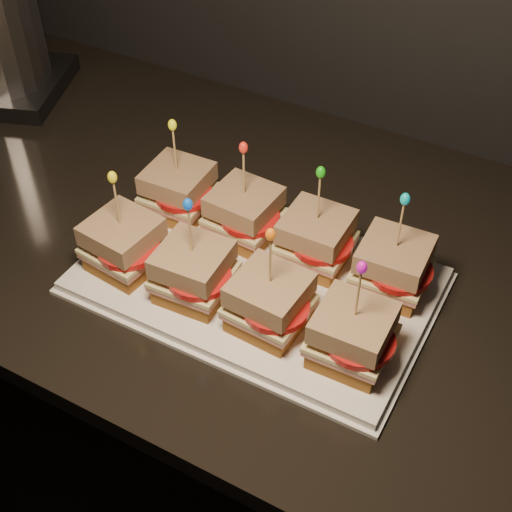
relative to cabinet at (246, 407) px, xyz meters
The scene contains 60 objects.
cabinet is the anchor object (origin of this frame).
granite_slab 0.44m from the cabinet, ahead, with size 2.24×0.73×0.03m, color black.
platter 0.48m from the cabinet, 51.53° to the right, with size 0.46×0.29×0.02m, color white.
platter_rim 0.47m from the cabinet, 51.53° to the right, with size 0.47×0.30×0.01m, color white.
sandwich_0_bread_bot 0.49m from the cabinet, 165.18° to the right, with size 0.08×0.08×0.02m, color brown.
sandwich_0_ham 0.51m from the cabinet, 165.18° to the right, with size 0.09×0.09×0.01m, color tan.
sandwich_0_cheese 0.52m from the cabinet, 165.18° to the right, with size 0.09×0.09×0.01m, color beige.
sandwich_0_tomato 0.52m from the cabinet, 159.33° to the right, with size 0.08×0.08×0.01m, color red.
sandwich_0_bread_top 0.54m from the cabinet, 165.18° to the right, with size 0.09×0.09×0.03m, color brown.
sandwich_0_pick 0.59m from the cabinet, 165.18° to the right, with size 0.00×0.00×0.09m, color tan.
sandwich_0_frill 0.63m from the cabinet, 165.18° to the right, with size 0.01×0.01×0.02m, color #F6F517.
sandwich_1_bread_bot 0.49m from the cabinet, 55.12° to the right, with size 0.08×0.08×0.02m, color brown.
sandwich_1_ham 0.50m from the cabinet, 55.12° to the right, with size 0.09×0.09×0.01m, color tan.
sandwich_1_cheese 0.51m from the cabinet, 55.12° to the right, with size 0.09×0.09×0.01m, color beige.
sandwich_1_tomato 0.52m from the cabinet, 46.41° to the right, with size 0.08×0.08×0.01m, color red.
sandwich_1_bread_top 0.53m from the cabinet, 55.12° to the right, with size 0.09×0.09×0.03m, color brown.
sandwich_1_pick 0.58m from the cabinet, 55.12° to the right, with size 0.00×0.00×0.09m, color tan.
sandwich_1_frill 0.62m from the cabinet, 55.12° to the right, with size 0.01×0.01×0.02m, color red.
sandwich_2_bread_bot 0.50m from the cabinet, 10.94° to the right, with size 0.08×0.08×0.02m, color brown.
sandwich_2_ham 0.52m from the cabinet, 10.94° to the right, with size 0.09×0.09×0.01m, color tan.
sandwich_2_cheese 0.52m from the cabinet, 10.94° to the right, with size 0.09×0.09×0.01m, color beige.
sandwich_2_tomato 0.53m from the cabinet, 12.39° to the right, with size 0.08×0.08×0.01m, color red.
sandwich_2_bread_top 0.55m from the cabinet, 10.94° to the right, with size 0.09×0.09×0.03m, color brown.
sandwich_2_pick 0.59m from the cabinet, 10.94° to the right, with size 0.00×0.00×0.09m, color tan.
sandwich_2_frill 0.64m from the cabinet, 10.94° to the right, with size 0.01×0.01×0.02m, color #17A60F.
sandwich_3_bread_bot 0.54m from the cabinet, ahead, with size 0.08×0.08×0.02m, color brown.
sandwich_3_ham 0.55m from the cabinet, ahead, with size 0.09×0.09×0.01m, color tan.
sandwich_3_cheese 0.56m from the cabinet, ahead, with size 0.09×0.09×0.01m, color beige.
sandwich_3_tomato 0.57m from the cabinet, ahead, with size 0.08×0.08×0.01m, color red.
sandwich_3_bread_top 0.59m from the cabinet, ahead, with size 0.09×0.09×0.03m, color brown.
sandwich_3_pick 0.63m from the cabinet, ahead, with size 0.00×0.00×0.09m, color tan.
sandwich_3_frill 0.67m from the cabinet, ahead, with size 0.01×0.01×0.02m, color #0AADB9.
sandwich_4_bread_bot 0.52m from the cabinet, 120.61° to the right, with size 0.08×0.08×0.02m, color brown.
sandwich_4_ham 0.53m from the cabinet, 120.61° to the right, with size 0.09×0.09×0.01m, color tan.
sandwich_4_cheese 0.54m from the cabinet, 120.61° to the right, with size 0.09×0.09×0.01m, color beige.
sandwich_4_tomato 0.55m from the cabinet, 116.41° to the right, with size 0.08×0.08×0.01m, color red.
sandwich_4_bread_top 0.56m from the cabinet, 120.61° to the right, with size 0.09×0.09×0.03m, color brown.
sandwich_4_pick 0.61m from the cabinet, 120.61° to the right, with size 0.00×0.00×0.09m, color tan.
sandwich_4_frill 0.65m from the cabinet, 120.61° to the right, with size 0.01×0.01×0.02m, color yellow.
sandwich_5_bread_bot 0.51m from the cabinet, 83.77° to the right, with size 0.08×0.08×0.02m, color brown.
sandwich_5_ham 0.52m from the cabinet, 83.77° to the right, with size 0.09×0.09×0.01m, color tan.
sandwich_5_cheese 0.53m from the cabinet, 83.77° to the right, with size 0.09×0.09×0.01m, color beige.
sandwich_5_tomato 0.54m from the cabinet, 79.88° to the right, with size 0.08×0.08×0.01m, color red.
sandwich_5_bread_top 0.56m from the cabinet, 83.77° to the right, with size 0.09×0.09×0.03m, color brown.
sandwich_5_pick 0.60m from the cabinet, 83.77° to the right, with size 0.00×0.00×0.09m, color tan.
sandwich_5_frill 0.64m from the cabinet, 83.77° to the right, with size 0.01×0.01×0.02m, color blue.
sandwich_6_bread_bot 0.53m from the cabinet, 51.00° to the right, with size 0.08×0.08×0.02m, color brown.
sandwich_6_ham 0.54m from the cabinet, 51.00° to the right, with size 0.09×0.09×0.01m, color tan.
sandwich_6_cheese 0.55m from the cabinet, 51.00° to the right, with size 0.09×0.09×0.01m, color beige.
sandwich_6_tomato 0.56m from the cabinet, 49.52° to the right, with size 0.08×0.08×0.01m, color red.
sandwich_6_bread_top 0.57m from the cabinet, 51.00° to the right, with size 0.09×0.09×0.03m, color brown.
sandwich_6_pick 0.61m from the cabinet, 51.00° to the right, with size 0.00×0.00×0.09m, color tan.
sandwich_6_frill 0.66m from the cabinet, 51.00° to the right, with size 0.01×0.01×0.02m, color orange.
sandwich_7_bread_bot 0.56m from the cabinet, 33.50° to the right, with size 0.08×0.08×0.02m, color brown.
sandwich_7_ham 0.58m from the cabinet, 33.50° to the right, with size 0.09×0.09×0.01m, color tan.
sandwich_7_cheese 0.58m from the cabinet, 33.50° to the right, with size 0.09×0.09×0.01m, color beige.
sandwich_7_tomato 0.60m from the cabinet, 33.19° to the right, with size 0.08×0.08×0.01m, color red.
sandwich_7_bread_top 0.61m from the cabinet, 33.50° to the right, with size 0.09×0.09×0.03m, color brown.
sandwich_7_pick 0.65m from the cabinet, 33.50° to the right, with size 0.00×0.00×0.09m, color tan.
sandwich_7_frill 0.69m from the cabinet, 33.50° to the right, with size 0.01×0.01×0.02m, color #CA10B3.
Camera 1 is at (0.63, 0.96, 1.58)m, focal length 50.00 mm.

